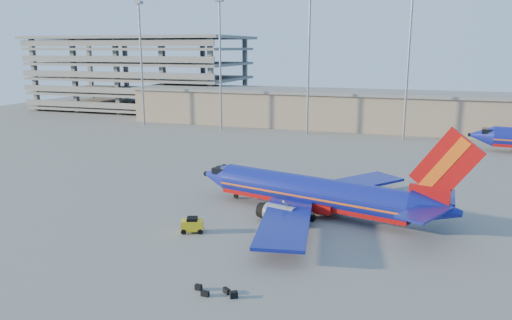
% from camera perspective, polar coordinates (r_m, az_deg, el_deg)
% --- Properties ---
extents(ground, '(220.00, 220.00, 0.00)m').
position_cam_1_polar(ground, '(63.69, 0.97, -3.91)').
color(ground, slate).
rests_on(ground, ground).
extents(terminal_building, '(122.00, 16.00, 8.50)m').
position_cam_1_polar(terminal_building, '(117.29, 14.41, 5.52)').
color(terminal_building, gray).
rests_on(terminal_building, ground).
extents(parking_garage, '(62.00, 32.00, 21.40)m').
position_cam_1_polar(parking_garage, '(154.90, -12.90, 10.02)').
color(parking_garage, slate).
rests_on(parking_garage, ground).
extents(light_mast_row, '(101.60, 1.60, 28.65)m').
position_cam_1_polar(light_mast_row, '(105.02, 11.51, 12.12)').
color(light_mast_row, gray).
rests_on(light_mast_row, ground).
extents(aircraft_main, '(32.14, 30.53, 11.08)m').
position_cam_1_polar(aircraft_main, '(55.93, 6.99, -3.86)').
color(aircraft_main, navy).
rests_on(aircraft_main, ground).
extents(baggage_tug, '(2.51, 1.99, 1.57)m').
position_cam_1_polar(baggage_tug, '(51.05, -7.29, -7.34)').
color(baggage_tug, gold).
rests_on(baggage_tug, ground).
extents(luggage_pile, '(3.66, 1.42, 0.51)m').
position_cam_1_polar(luggage_pile, '(39.06, -4.37, -14.80)').
color(luggage_pile, black).
rests_on(luggage_pile, ground).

